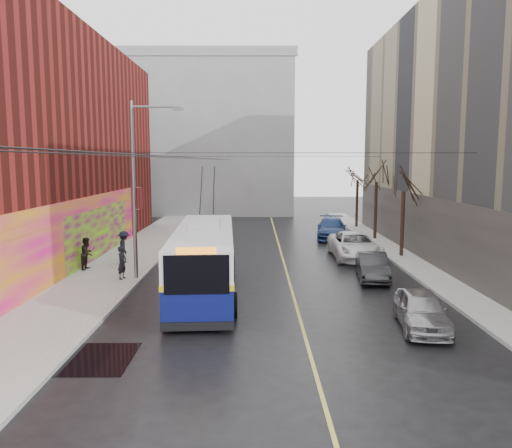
{
  "coord_description": "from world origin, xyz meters",
  "views": [
    {
      "loc": [
        -0.25,
        -14.91,
        6.06
      ],
      "look_at": [
        -0.18,
        10.87,
        2.8
      ],
      "focal_mm": 35.0,
      "sensor_mm": 36.0,
      "label": 1
    }
  ],
  "objects": [
    {
      "name": "parked_car_b",
      "position": [
        5.8,
        10.17,
        0.68
      ],
      "size": [
        1.91,
        4.25,
        1.35
      ],
      "primitive_type": "imported",
      "rotation": [
        0.0,
        0.0,
        -0.12
      ],
      "color": "#27282A",
      "rests_on": "ground"
    },
    {
      "name": "pigeons_flying",
      "position": [
        -2.16,
        10.06,
        7.71
      ],
      "size": [
        4.42,
        3.4,
        1.57
      ],
      "color": "slate"
    },
    {
      "name": "building_far",
      "position": [
        -6.0,
        44.99,
        9.02
      ],
      "size": [
        20.5,
        12.1,
        18.0
      ],
      "color": "gray",
      "rests_on": "ground"
    },
    {
      "name": "sidewalk_right",
      "position": [
        9.0,
        12.0,
        0.07
      ],
      "size": [
        2.0,
        60.0,
        0.15
      ],
      "primitive_type": "cube",
      "color": "gray",
      "rests_on": "ground"
    },
    {
      "name": "catenary_wires",
      "position": [
        -2.54,
        14.77,
        6.25
      ],
      "size": [
        18.0,
        60.0,
        0.22
      ],
      "color": "black"
    },
    {
      "name": "tree_far",
      "position": [
        9.0,
        30.0,
        5.14
      ],
      "size": [
        3.2,
        3.2,
        6.57
      ],
      "color": "black",
      "rests_on": "ground"
    },
    {
      "name": "parked_car_a",
      "position": [
        5.8,
        2.63,
        0.69
      ],
      "size": [
        2.13,
        4.24,
        1.39
      ],
      "primitive_type": "imported",
      "rotation": [
        0.0,
        0.0,
        -0.12
      ],
      "color": "#98989C",
      "rests_on": "ground"
    },
    {
      "name": "tree_near",
      "position": [
        9.0,
        16.0,
        4.98
      ],
      "size": [
        3.2,
        3.2,
        6.4
      ],
      "color": "black",
      "rests_on": "ground"
    },
    {
      "name": "pedestrian_b",
      "position": [
        -9.45,
        12.0,
        1.03
      ],
      "size": [
        0.78,
        0.94,
        1.76
      ],
      "primitive_type": "imported",
      "rotation": [
        0.0,
        0.0,
        1.44
      ],
      "color": "black",
      "rests_on": "sidewalk_left"
    },
    {
      "name": "trolleybus",
      "position": [
        -2.58,
        7.83,
        1.6
      ],
      "size": [
        3.34,
        12.26,
        5.75
      ],
      "rotation": [
        0.0,
        0.0,
        0.05
      ],
      "color": "#0A1050",
      "rests_on": "ground"
    },
    {
      "name": "parked_car_c",
      "position": [
        5.97,
        15.68,
        0.82
      ],
      "size": [
        2.73,
        5.91,
        1.64
      ],
      "primitive_type": "imported",
      "rotation": [
        0.0,
        0.0,
        -0.0
      ],
      "color": "white",
      "rests_on": "ground"
    },
    {
      "name": "lane_line",
      "position": [
        1.5,
        14.0,
        0.0
      ],
      "size": [
        0.12,
        50.0,
        0.01
      ],
      "primitive_type": "cube",
      "color": "#BFB74C",
      "rests_on": "ground"
    },
    {
      "name": "pedestrian_c",
      "position": [
        -7.89,
        13.82,
        1.08
      ],
      "size": [
        1.04,
        1.36,
        1.86
      ],
      "primitive_type": "imported",
      "rotation": [
        0.0,
        0.0,
        1.9
      ],
      "color": "black",
      "rests_on": "sidewalk_left"
    },
    {
      "name": "puddle",
      "position": [
        -5.09,
        -0.18,
        0.0
      ],
      "size": [
        2.12,
        2.67,
        0.01
      ],
      "primitive_type": "cube",
      "color": "black",
      "rests_on": "ground"
    },
    {
      "name": "sidewalk_left",
      "position": [
        -8.0,
        12.0,
        0.07
      ],
      "size": [
        4.0,
        60.0,
        0.15
      ],
      "primitive_type": "cube",
      "color": "gray",
      "rests_on": "ground"
    },
    {
      "name": "parked_car_d",
      "position": [
        5.8,
        23.86,
        0.8
      ],
      "size": [
        2.98,
        5.79,
        1.61
      ],
      "primitive_type": "imported",
      "rotation": [
        0.0,
        0.0,
        -0.14
      ],
      "color": "navy",
      "rests_on": "ground"
    },
    {
      "name": "following_car",
      "position": [
        -2.93,
        19.3,
        0.81
      ],
      "size": [
        2.51,
        4.97,
        1.62
      ],
      "primitive_type": "imported",
      "rotation": [
        0.0,
        0.0,
        0.13
      ],
      "color": "#97989C",
      "rests_on": "ground"
    },
    {
      "name": "ground",
      "position": [
        0.0,
        0.0,
        0.0
      ],
      "size": [
        140.0,
        140.0,
        0.0
      ],
      "primitive_type": "plane",
      "color": "black",
      "rests_on": "ground"
    },
    {
      "name": "tree_mid",
      "position": [
        9.0,
        23.0,
        5.25
      ],
      "size": [
        3.2,
        3.2,
        6.68
      ],
      "color": "black",
      "rests_on": "ground"
    },
    {
      "name": "streetlight_pole",
      "position": [
        -6.14,
        10.0,
        4.85
      ],
      "size": [
        2.65,
        0.6,
        9.0
      ],
      "color": "slate",
      "rests_on": "ground"
    },
    {
      "name": "pedestrian_a",
      "position": [
        -6.93,
        9.72,
        0.98
      ],
      "size": [
        0.55,
        0.69,
        1.67
      ],
      "primitive_type": "imported",
      "rotation": [
        0.0,
        0.0,
        1.29
      ],
      "color": "black",
      "rests_on": "sidewalk_left"
    }
  ]
}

